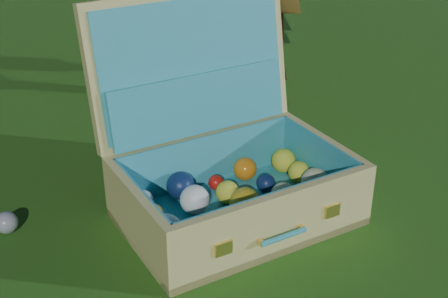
% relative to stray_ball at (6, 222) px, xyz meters
% --- Properties ---
extents(ground, '(60.00, 60.00, 0.00)m').
position_rel_stray_ball_xyz_m(ground, '(0.74, -0.05, -0.03)').
color(ground, '#215114').
rests_on(ground, ground).
extents(stray_ball, '(0.06, 0.06, 0.06)m').
position_rel_stray_ball_xyz_m(stray_ball, '(0.00, 0.00, 0.00)').
color(stray_ball, teal).
rests_on(stray_ball, ground).
extents(suitcase, '(0.68, 0.60, 0.61)m').
position_rel_stray_ball_xyz_m(suitcase, '(0.61, -0.14, 0.14)').
color(suitcase, tan).
rests_on(suitcase, ground).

